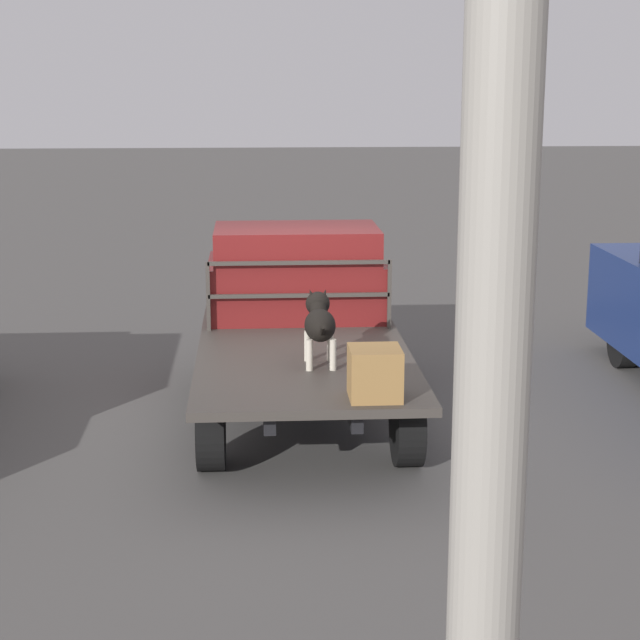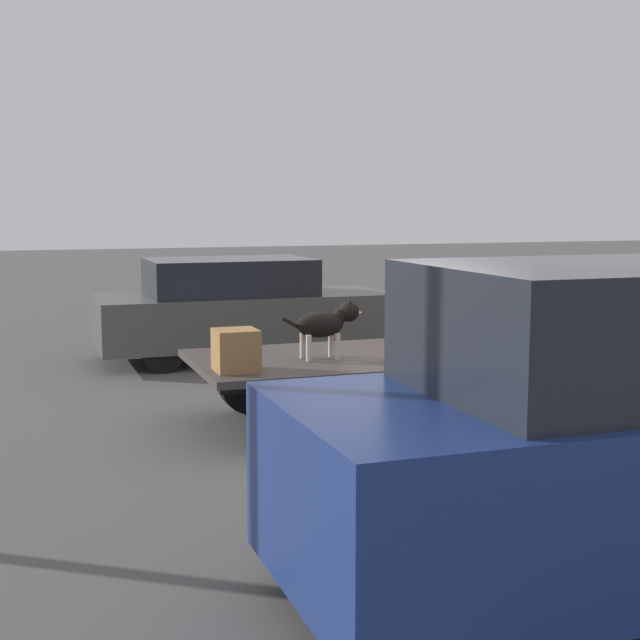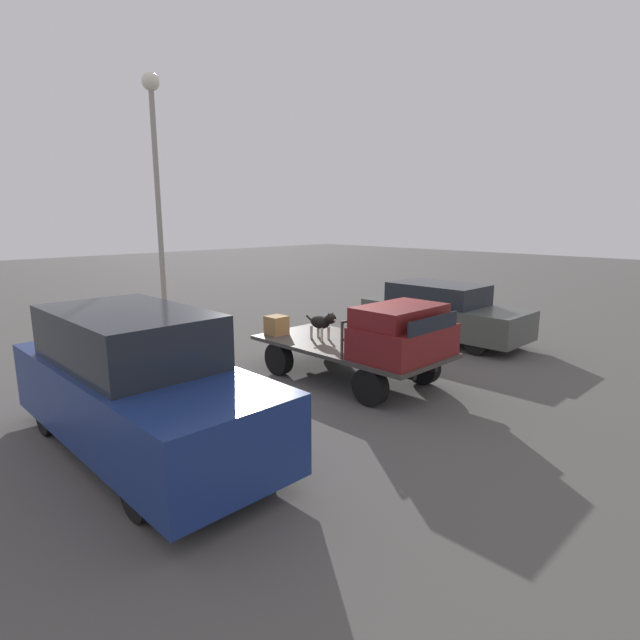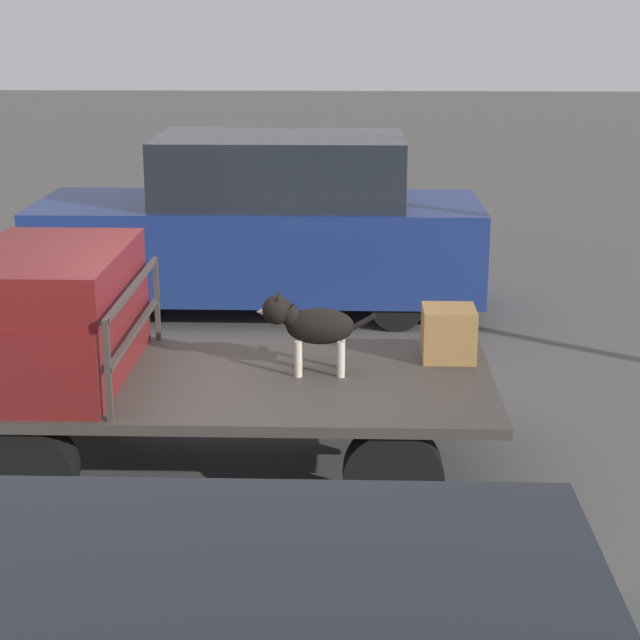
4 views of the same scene
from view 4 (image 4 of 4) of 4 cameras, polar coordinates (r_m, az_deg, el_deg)
name	(u,v)px [view 4 (image 4 of 4)]	position (r m, az deg, el deg)	size (l,w,h in m)	color
ground_plane	(225,468)	(8.53, -5.11, -7.88)	(80.00, 80.00, 0.00)	#514F4C
flatbed_truck	(223,400)	(8.31, -5.21, -4.27)	(4.16, 2.03, 0.77)	black
truck_cab	(44,317)	(8.38, -14.53, 0.15)	(1.31, 1.91, 0.98)	maroon
truck_headboard	(134,315)	(8.21, -9.87, 0.25)	(0.04, 1.91, 0.72)	#3D3833
dog	(309,324)	(8.19, -0.61, -0.22)	(0.92, 0.28, 0.65)	beige
cargo_crate	(449,333)	(8.64, 6.87, -0.71)	(0.42, 0.42, 0.42)	olive
parked_pickup_far	(265,227)	(12.65, -2.97, 4.99)	(5.19, 1.90, 2.07)	black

